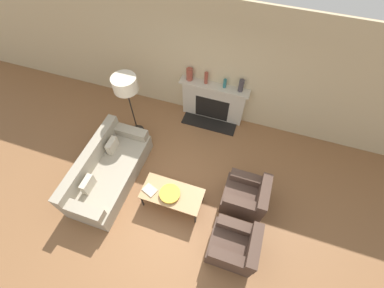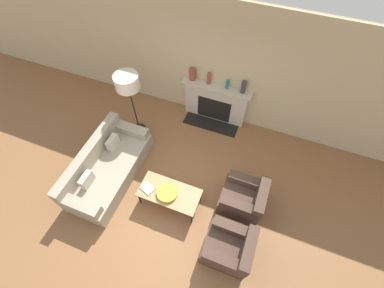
% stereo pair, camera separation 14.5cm
% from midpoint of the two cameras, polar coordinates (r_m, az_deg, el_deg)
% --- Properties ---
extents(ground_plane, '(18.00, 18.00, 0.00)m').
position_cam_midpoint_polar(ground_plane, '(5.42, -5.95, -13.36)').
color(ground_plane, brown).
extents(wall_back, '(18.00, 0.06, 2.90)m').
position_cam_midpoint_polar(wall_back, '(5.83, 3.35, 17.07)').
color(wall_back, '#C6B289').
rests_on(wall_back, ground_plane).
extents(fireplace, '(1.62, 0.59, 1.05)m').
position_cam_midpoint_polar(fireplace, '(6.32, 4.03, 9.23)').
color(fireplace, beige).
rests_on(fireplace, ground_plane).
extents(couch, '(0.96, 2.12, 0.81)m').
position_cam_midpoint_polar(couch, '(5.70, -18.94, -5.74)').
color(couch, '#9E937F').
rests_on(couch, ground_plane).
extents(armchair_near, '(0.82, 0.74, 0.76)m').
position_cam_midpoint_polar(armchair_near, '(4.89, 8.62, -21.49)').
color(armchair_near, '#4C382D').
rests_on(armchair_near, ground_plane).
extents(armchair_far, '(0.82, 0.74, 0.76)m').
position_cam_midpoint_polar(armchair_far, '(5.24, 11.17, -11.36)').
color(armchair_far, '#4C382D').
rests_on(armchair_far, ground_plane).
extents(coffee_table, '(1.19, 0.57, 0.44)m').
position_cam_midpoint_polar(coffee_table, '(5.07, -5.29, -11.02)').
color(coffee_table, tan).
rests_on(coffee_table, ground_plane).
extents(bowl, '(0.40, 0.40, 0.07)m').
position_cam_midpoint_polar(bowl, '(4.99, -5.80, -10.95)').
color(bowl, gold).
rests_on(bowl, coffee_table).
extents(book, '(0.31, 0.27, 0.02)m').
position_cam_midpoint_polar(book, '(5.11, -10.17, -10.05)').
color(book, '#B2A893').
rests_on(book, coffee_table).
extents(floor_lamp, '(0.51, 0.51, 1.67)m').
position_cam_midpoint_polar(floor_lamp, '(5.49, -15.34, 12.24)').
color(floor_lamp, black).
rests_on(floor_lamp, ground_plane).
extents(mantel_vase_left, '(0.15, 0.15, 0.29)m').
position_cam_midpoint_polar(mantel_vase_left, '(5.99, -1.27, 15.24)').
color(mantel_vase_left, brown).
rests_on(mantel_vase_left, fireplace).
extents(mantel_vase_center_left, '(0.08, 0.08, 0.29)m').
position_cam_midpoint_polar(mantel_vase_center_left, '(5.90, 2.44, 14.45)').
color(mantel_vase_center_left, brown).
rests_on(mantel_vase_center_left, fireplace).
extents(mantel_vase_center_right, '(0.07, 0.07, 0.22)m').
position_cam_midpoint_polar(mantel_vase_center_right, '(5.85, 6.58, 13.24)').
color(mantel_vase_center_right, '#28666B').
rests_on(mantel_vase_center_right, fireplace).
extents(mantel_vase_right, '(0.11, 0.11, 0.29)m').
position_cam_midpoint_polar(mantel_vase_right, '(5.79, 10.14, 12.66)').
color(mantel_vase_right, '#3D383D').
rests_on(mantel_vase_right, fireplace).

